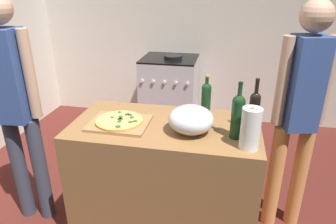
% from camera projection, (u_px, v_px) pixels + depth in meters
% --- Properties ---
extents(ground_plane, '(4.48, 3.51, 0.02)m').
position_uv_depth(ground_plane, '(161.00, 173.00, 3.12)').
color(ground_plane, '#511E19').
extents(kitchen_wall_rear, '(4.48, 0.10, 2.60)m').
position_uv_depth(kitchen_wall_rear, '(185.00, 22.00, 3.95)').
color(kitchen_wall_rear, silver).
rests_on(kitchen_wall_rear, ground_plane).
extents(counter, '(1.29, 0.68, 0.89)m').
position_uv_depth(counter, '(165.00, 178.00, 2.27)').
color(counter, olive).
rests_on(counter, ground_plane).
extents(cutting_board, '(0.40, 0.32, 0.02)m').
position_uv_depth(cutting_board, '(119.00, 123.00, 2.09)').
color(cutting_board, '#9E7247').
rests_on(cutting_board, counter).
extents(pizza, '(0.32, 0.32, 0.03)m').
position_uv_depth(pizza, '(119.00, 120.00, 2.08)').
color(pizza, tan).
rests_on(pizza, cutting_board).
extents(mixing_bowl, '(0.29, 0.29, 0.18)m').
position_uv_depth(mixing_bowl, '(191.00, 119.00, 1.95)').
color(mixing_bowl, '#B2B2B7').
rests_on(mixing_bowl, counter).
extents(paper_towel_roll, '(0.11, 0.11, 0.26)m').
position_uv_depth(paper_towel_roll, '(250.00, 129.00, 1.75)').
color(paper_towel_roll, white).
rests_on(paper_towel_roll, counter).
extents(wine_bottle_dark, '(0.07, 0.07, 0.36)m').
position_uv_depth(wine_bottle_dark, '(254.00, 109.00, 1.96)').
color(wine_bottle_dark, black).
rests_on(wine_bottle_dark, counter).
extents(wine_bottle_clear, '(0.08, 0.08, 0.37)m').
position_uv_depth(wine_bottle_clear, '(238.00, 115.00, 1.86)').
color(wine_bottle_clear, '#143819').
rests_on(wine_bottle_clear, counter).
extents(wine_bottle_green, '(0.07, 0.07, 0.31)m').
position_uv_depth(wine_bottle_green, '(206.00, 98.00, 2.17)').
color(wine_bottle_green, '#143819').
rests_on(wine_bottle_green, counter).
extents(stove, '(0.68, 0.63, 0.96)m').
position_uv_depth(stove, '(170.00, 93.00, 3.94)').
color(stove, '#B7B7BC').
rests_on(stove, ground_plane).
extents(person_in_stripes, '(0.37, 0.22, 1.75)m').
position_uv_depth(person_in_stripes, '(15.00, 102.00, 2.16)').
color(person_in_stripes, '#383D4C').
rests_on(person_in_stripes, ground_plane).
extents(person_in_red, '(0.36, 0.24, 1.71)m').
position_uv_depth(person_in_red, '(299.00, 109.00, 2.09)').
color(person_in_red, '#D88C4C').
rests_on(person_in_red, ground_plane).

